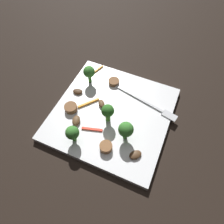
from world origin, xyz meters
name	(u,v)px	position (x,y,z in m)	size (l,w,h in m)	color
ground_plane	(112,115)	(0.00, 0.00, 0.00)	(1.40, 1.40, 0.00)	black
plate	(112,114)	(0.00, 0.00, 0.01)	(0.27, 0.27, 0.01)	white
fork	(148,104)	(0.07, 0.06, 0.02)	(0.18, 0.05, 0.00)	silver
broccoli_floret_0	(126,130)	(0.05, -0.05, 0.05)	(0.03, 0.03, 0.05)	#408630
broccoli_floret_1	(107,111)	(0.00, -0.02, 0.05)	(0.03, 0.03, 0.05)	#347525
broccoli_floret_2	(89,72)	(-0.09, 0.07, 0.05)	(0.03, 0.03, 0.05)	#408630
broccoli_floret_3	(72,133)	(-0.05, -0.10, 0.04)	(0.03, 0.03, 0.05)	#408630
sausage_slice_0	(71,108)	(-0.09, -0.03, 0.02)	(0.03, 0.03, 0.01)	brown
sausage_slice_1	(114,82)	(-0.03, 0.09, 0.02)	(0.03, 0.03, 0.01)	brown
sausage_slice_2	(106,147)	(0.03, -0.09, 0.02)	(0.03, 0.03, 0.01)	brown
mushroom_0	(78,92)	(-0.10, 0.02, 0.02)	(0.02, 0.02, 0.01)	#422B19
mushroom_1	(135,155)	(0.09, -0.08, 0.02)	(0.03, 0.02, 0.01)	#4C331E
mushroom_2	(101,104)	(-0.03, 0.01, 0.02)	(0.02, 0.01, 0.01)	brown
mushroom_3	(76,121)	(-0.06, -0.06, 0.02)	(0.03, 0.02, 0.01)	brown
pepper_strip_0	(96,70)	(-0.09, 0.11, 0.02)	(0.05, 0.00, 0.00)	orange
pepper_strip_1	(92,129)	(-0.02, -0.06, 0.02)	(0.05, 0.01, 0.00)	red
pepper_strip_2	(88,104)	(-0.06, 0.00, 0.02)	(0.06, 0.01, 0.00)	orange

